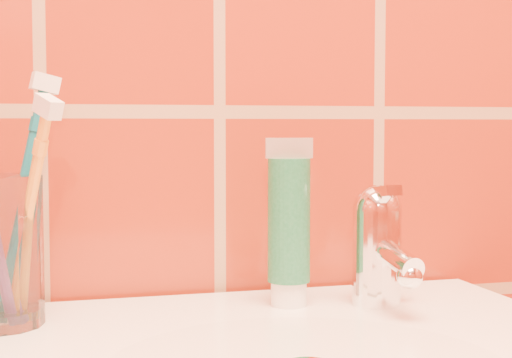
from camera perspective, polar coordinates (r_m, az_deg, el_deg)
name	(u,v)px	position (r m, az deg, el deg)	size (l,w,h in m)	color
toothpaste_tube	(289,228)	(0.77, 2.41, -3.55)	(0.05, 0.04, 0.17)	white
faucet	(379,241)	(0.78, 8.91, -4.51)	(0.05, 0.11, 0.12)	white
toothbrush_0	(20,199)	(0.74, -16.78, -1.39)	(0.07, 0.04, 0.23)	#0D5E74
toothbrush_3	(27,216)	(0.70, -16.29, -2.61)	(0.06, 0.08, 0.21)	orange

